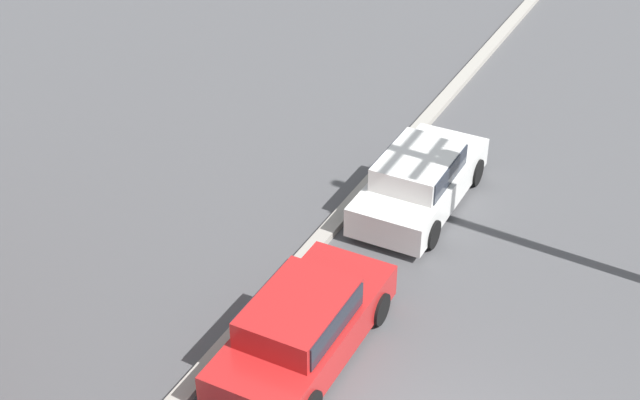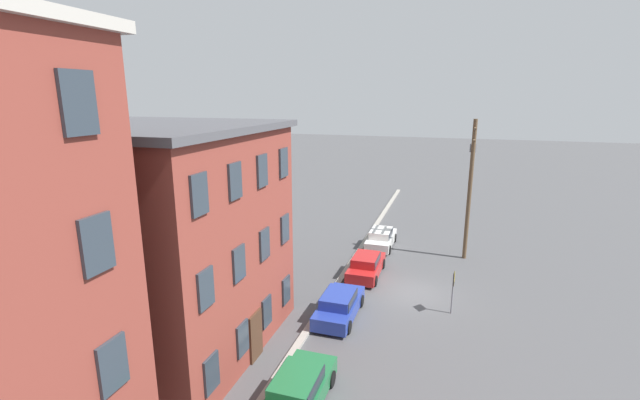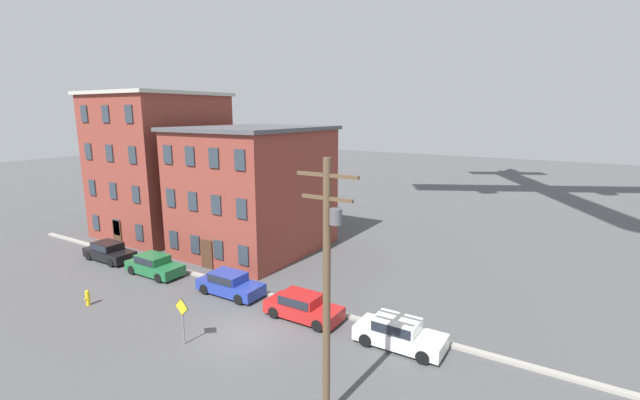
{
  "view_description": "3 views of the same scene",
  "coord_description": "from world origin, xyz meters",
  "views": [
    {
      "loc": [
        -9.11,
        -2.81,
        11.55
      ],
      "look_at": [
        0.85,
        2.36,
        4.19
      ],
      "focal_mm": 50.0,
      "sensor_mm": 36.0,
      "label": 1
    },
    {
      "loc": [
        -23.93,
        -1.88,
        11.41
      ],
      "look_at": [
        -1.63,
        5.23,
        5.68
      ],
      "focal_mm": 24.0,
      "sensor_mm": 36.0,
      "label": 2
    },
    {
      "loc": [
        14.14,
        -15.34,
        11.4
      ],
      "look_at": [
        1.61,
        5.09,
        6.45
      ],
      "focal_mm": 24.0,
      "sensor_mm": 36.0,
      "label": 3
    }
  ],
  "objects": [
    {
      "name": "utility_pole",
      "position": [
        6.89,
        -2.99,
        5.55
      ],
      "size": [
        2.4,
        0.44,
        9.9
      ],
      "color": "brown",
      "rests_on": "ground_plane"
    },
    {
      "name": "apartment_midblock",
      "position": [
        -8.72,
        11.59,
        5.14
      ],
      "size": [
        10.01,
        11.69,
        10.25
      ],
      "color": "brown",
      "rests_on": "ground_plane"
    },
    {
      "name": "kerb_strip",
      "position": [
        0.0,
        4.5,
        0.08
      ],
      "size": [
        56.0,
        0.36,
        0.16
      ],
      "primitive_type": "cube",
      "color": "#9E998E",
      "rests_on": "ground_plane"
    },
    {
      "name": "caution_sign",
      "position": [
        -1.85,
        -2.27,
        1.63
      ],
      "size": [
        0.92,
        0.08,
        2.46
      ],
      "color": "slate",
      "rests_on": "ground_plane"
    },
    {
      "name": "car_white",
      "position": [
        7.35,
        3.15,
        0.75
      ],
      "size": [
        4.4,
        1.92,
        1.43
      ],
      "color": "silver",
      "rests_on": "ground_plane"
    },
    {
      "name": "car_red",
      "position": [
        1.65,
        3.14,
        0.75
      ],
      "size": [
        4.4,
        1.92,
        1.43
      ],
      "color": "#B21E1E",
      "rests_on": "ground_plane"
    },
    {
      "name": "ground_plane",
      "position": [
        0.0,
        0.0,
        0.0
      ],
      "size": [
        200.0,
        200.0,
        0.0
      ],
      "primitive_type": "plane",
      "color": "#4C4C4F"
    },
    {
      "name": "car_blue",
      "position": [
        -4.1,
        3.39,
        0.75
      ],
      "size": [
        4.4,
        1.92,
        1.43
      ],
      "color": "#233899",
      "rests_on": "ground_plane"
    },
    {
      "name": "car_green",
      "position": [
        -11.05,
        3.09,
        0.75
      ],
      "size": [
        4.4,
        1.92,
        1.43
      ],
      "color": "#1E6638",
      "rests_on": "ground_plane"
    }
  ]
}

